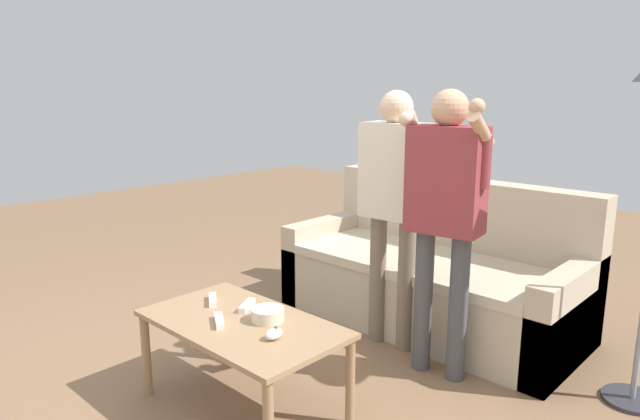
{
  "coord_description": "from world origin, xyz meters",
  "views": [
    {
      "loc": [
        1.9,
        -1.61,
        1.52
      ],
      "look_at": [
        -0.01,
        0.42,
        0.91
      ],
      "focal_mm": 31.68,
      "sensor_mm": 36.0,
      "label": 1
    }
  ],
  "objects_px": {
    "player_center": "(394,190)",
    "game_remote_wand_far": "(219,321)",
    "player_right": "(445,201)",
    "game_remote_wand_near": "(247,306)",
    "snack_bowl": "(268,315)",
    "game_remote_nunchuk": "(274,334)",
    "coffee_table": "(242,332)",
    "game_remote_wand_spare": "(213,300)",
    "couch": "(433,276)"
  },
  "relations": [
    {
      "from": "player_center",
      "to": "game_remote_wand_far",
      "type": "height_order",
      "value": "player_center"
    },
    {
      "from": "player_right",
      "to": "game_remote_wand_near",
      "type": "xyz_separation_m",
      "value": [
        -0.6,
        -0.82,
        -0.49
      ]
    },
    {
      "from": "snack_bowl",
      "to": "player_right",
      "type": "xyz_separation_m",
      "value": [
        0.41,
        0.84,
        0.47
      ]
    },
    {
      "from": "player_right",
      "to": "game_remote_wand_near",
      "type": "height_order",
      "value": "player_right"
    },
    {
      "from": "player_center",
      "to": "player_right",
      "type": "height_order",
      "value": "player_right"
    },
    {
      "from": "game_remote_nunchuk",
      "to": "player_center",
      "type": "distance_m",
      "value": 1.17
    },
    {
      "from": "coffee_table",
      "to": "game_remote_wand_spare",
      "type": "height_order",
      "value": "game_remote_wand_spare"
    },
    {
      "from": "coffee_table",
      "to": "game_remote_wand_spare",
      "type": "xyz_separation_m",
      "value": [
        -0.29,
        0.05,
        0.07
      ]
    },
    {
      "from": "snack_bowl",
      "to": "game_remote_wand_near",
      "type": "distance_m",
      "value": 0.19
    },
    {
      "from": "snack_bowl",
      "to": "game_remote_nunchuk",
      "type": "distance_m",
      "value": 0.2
    },
    {
      "from": "snack_bowl",
      "to": "game_remote_wand_spare",
      "type": "distance_m",
      "value": 0.37
    },
    {
      "from": "coffee_table",
      "to": "snack_bowl",
      "type": "relative_size",
      "value": 6.35
    },
    {
      "from": "game_remote_nunchuk",
      "to": "game_remote_wand_far",
      "type": "xyz_separation_m",
      "value": [
        -0.3,
        -0.06,
        -0.01
      ]
    },
    {
      "from": "couch",
      "to": "game_remote_wand_far",
      "type": "height_order",
      "value": "couch"
    },
    {
      "from": "player_right",
      "to": "game_remote_wand_far",
      "type": "distance_m",
      "value": 1.26
    },
    {
      "from": "snack_bowl",
      "to": "game_remote_nunchuk",
      "type": "xyz_separation_m",
      "value": [
        0.17,
        -0.11,
        -0.01
      ]
    },
    {
      "from": "snack_bowl",
      "to": "player_right",
      "type": "height_order",
      "value": "player_right"
    },
    {
      "from": "coffee_table",
      "to": "game_remote_nunchuk",
      "type": "distance_m",
      "value": 0.26
    },
    {
      "from": "game_remote_wand_near",
      "to": "game_remote_nunchuk",
      "type": "bearing_deg",
      "value": -21.6
    },
    {
      "from": "game_remote_wand_near",
      "to": "game_remote_wand_spare",
      "type": "distance_m",
      "value": 0.2
    },
    {
      "from": "game_remote_nunchuk",
      "to": "player_center",
      "type": "height_order",
      "value": "player_center"
    },
    {
      "from": "game_remote_wand_spare",
      "to": "snack_bowl",
      "type": "bearing_deg",
      "value": 6.54
    },
    {
      "from": "couch",
      "to": "game_remote_wand_far",
      "type": "relative_size",
      "value": 12.99
    },
    {
      "from": "snack_bowl",
      "to": "player_center",
      "type": "bearing_deg",
      "value": 88.98
    },
    {
      "from": "game_remote_nunchuk",
      "to": "game_remote_wand_far",
      "type": "distance_m",
      "value": 0.31
    },
    {
      "from": "game_remote_wand_near",
      "to": "game_remote_wand_far",
      "type": "xyz_separation_m",
      "value": [
        0.05,
        -0.2,
        -0.0
      ]
    },
    {
      "from": "game_remote_nunchuk",
      "to": "game_remote_wand_near",
      "type": "bearing_deg",
      "value": 158.4
    },
    {
      "from": "game_remote_wand_spare",
      "to": "coffee_table",
      "type": "bearing_deg",
      "value": -9.01
    },
    {
      "from": "couch",
      "to": "coffee_table",
      "type": "relative_size",
      "value": 1.93
    },
    {
      "from": "couch",
      "to": "player_right",
      "type": "xyz_separation_m",
      "value": [
        0.41,
        -0.59,
        0.64
      ]
    },
    {
      "from": "player_center",
      "to": "game_remote_wand_near",
      "type": "distance_m",
      "value": 1.06
    },
    {
      "from": "couch",
      "to": "game_remote_wand_spare",
      "type": "distance_m",
      "value": 1.54
    },
    {
      "from": "game_remote_nunchuk",
      "to": "snack_bowl",
      "type": "bearing_deg",
      "value": 145.99
    },
    {
      "from": "snack_bowl",
      "to": "player_right",
      "type": "relative_size",
      "value": 0.1
    },
    {
      "from": "game_remote_wand_far",
      "to": "player_right",
      "type": "bearing_deg",
      "value": 61.73
    },
    {
      "from": "snack_bowl",
      "to": "game_remote_wand_far",
      "type": "relative_size",
      "value": 1.06
    },
    {
      "from": "couch",
      "to": "game_remote_wand_far",
      "type": "distance_m",
      "value": 1.63
    },
    {
      "from": "coffee_table",
      "to": "player_right",
      "type": "xyz_separation_m",
      "value": [
        0.5,
        0.93,
        0.56
      ]
    },
    {
      "from": "couch",
      "to": "game_remote_wand_near",
      "type": "bearing_deg",
      "value": -97.6
    },
    {
      "from": "couch",
      "to": "player_center",
      "type": "height_order",
      "value": "player_center"
    },
    {
      "from": "couch",
      "to": "coffee_table",
      "type": "distance_m",
      "value": 1.53
    },
    {
      "from": "player_right",
      "to": "game_remote_wand_spare",
      "type": "relative_size",
      "value": 10.83
    },
    {
      "from": "couch",
      "to": "game_remote_wand_spare",
      "type": "xyz_separation_m",
      "value": [
        -0.38,
        -1.48,
        0.16
      ]
    },
    {
      "from": "player_center",
      "to": "game_remote_wand_spare",
      "type": "bearing_deg",
      "value": -111.37
    },
    {
      "from": "snack_bowl",
      "to": "game_remote_wand_far",
      "type": "distance_m",
      "value": 0.22
    },
    {
      "from": "coffee_table",
      "to": "snack_bowl",
      "type": "height_order",
      "value": "snack_bowl"
    },
    {
      "from": "couch",
      "to": "game_remote_wand_spare",
      "type": "height_order",
      "value": "couch"
    },
    {
      "from": "snack_bowl",
      "to": "player_center",
      "type": "height_order",
      "value": "player_center"
    },
    {
      "from": "player_right",
      "to": "game_remote_wand_spare",
      "type": "bearing_deg",
      "value": -131.53
    },
    {
      "from": "coffee_table",
      "to": "game_remote_nunchuk",
      "type": "bearing_deg",
      "value": -5.7
    }
  ]
}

